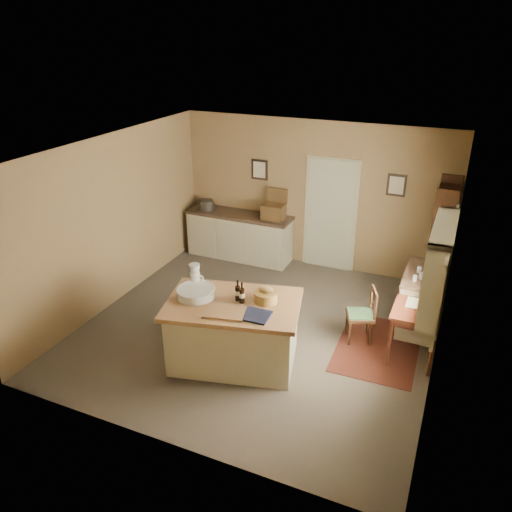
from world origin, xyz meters
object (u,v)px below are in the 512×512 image
at_px(sideboard, 240,234).
at_px(desk_chair, 360,315).
at_px(right_cabinet, 422,300).
at_px(shelving_unit, 444,243).
at_px(work_island, 233,330).
at_px(writing_desk, 418,310).

xyz_separation_m(sideboard, desk_chair, (2.78, -1.90, -0.08)).
distance_m(desk_chair, right_cabinet, 1.03).
bearing_deg(shelving_unit, right_cabinet, -98.67).
relative_size(work_island, shelving_unit, 0.96).
xyz_separation_m(work_island, right_cabinet, (2.20, 1.87, -0.02)).
bearing_deg(right_cabinet, writing_desk, -89.98).
xyz_separation_m(writing_desk, shelving_unit, (0.15, 1.70, 0.33)).
distance_m(writing_desk, right_cabinet, 0.73).
relative_size(desk_chair, shelving_unit, 0.40).
distance_m(work_island, sideboard, 3.35).
bearing_deg(work_island, shelving_unit, 37.18).
relative_size(right_cabinet, shelving_unit, 0.52).
xyz_separation_m(writing_desk, desk_chair, (-0.76, -0.00, -0.27)).
bearing_deg(desk_chair, sideboard, 123.82).
bearing_deg(work_island, right_cabinet, 26.85).
height_order(writing_desk, shelving_unit, shelving_unit).
bearing_deg(writing_desk, desk_chair, -179.97).
relative_size(desk_chair, right_cabinet, 0.76).
bearing_deg(writing_desk, work_island, -151.98).
height_order(desk_chair, right_cabinet, right_cabinet).
height_order(sideboard, shelving_unit, shelving_unit).
height_order(work_island, shelving_unit, shelving_unit).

